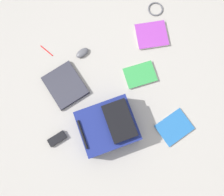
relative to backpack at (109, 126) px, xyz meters
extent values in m
plane|color=gray|center=(0.23, -0.13, -0.09)|extent=(3.95, 3.95, 0.00)
cube|color=navy|center=(0.00, 0.01, -0.01)|extent=(0.34, 0.39, 0.16)
cube|color=black|center=(0.00, -0.08, 0.09)|extent=(0.27, 0.17, 0.05)
cylinder|color=black|center=(0.00, 0.18, 0.08)|extent=(0.20, 0.02, 0.02)
cube|color=#24242C|center=(0.41, 0.21, -0.08)|extent=(0.35, 0.32, 0.02)
cube|color=#2D2D38|center=(0.41, 0.21, -0.06)|extent=(0.35, 0.31, 0.01)
cube|color=silver|center=(0.30, -0.36, -0.08)|extent=(0.17, 0.23, 0.02)
cube|color=#2D8C3F|center=(0.30, -0.36, -0.07)|extent=(0.18, 0.24, 0.00)
cube|color=silver|center=(-0.16, -0.46, -0.08)|extent=(0.24, 0.27, 0.01)
cube|color=#1E5999|center=(-0.16, -0.46, -0.08)|extent=(0.24, 0.28, 0.00)
cube|color=silver|center=(0.57, -0.56, -0.08)|extent=(0.24, 0.27, 0.02)
cube|color=purple|center=(0.57, -0.56, -0.07)|extent=(0.25, 0.27, 0.00)
ellipsoid|color=#4C4C51|center=(0.61, 0.00, -0.07)|extent=(0.09, 0.12, 0.03)
torus|color=#4C4C51|center=(0.77, -0.67, -0.08)|extent=(0.12, 0.12, 0.01)
cube|color=black|center=(0.04, 0.38, -0.07)|extent=(0.09, 0.14, 0.03)
cylinder|color=red|center=(0.73, 0.26, -0.08)|extent=(0.12, 0.07, 0.01)
camera|label=1|loc=(-0.13, 0.02, 1.74)|focal=39.38mm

